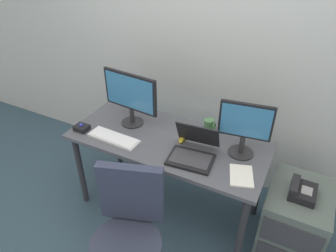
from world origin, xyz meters
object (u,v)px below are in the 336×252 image
object	(u,v)px
coffee_mug	(209,126)
keyboard	(114,138)
monitor_side	(245,126)
office_chair	(129,244)
laptop	(193,150)
banana	(184,136)
file_cabinet	(293,222)
monitor_main	(130,95)
desk_phone	(302,191)
trackball_mouse	(82,127)
paper_notepad	(241,176)

from	to	relation	value
coffee_mug	keyboard	bearing A→B (deg)	-144.28
monitor_side	coffee_mug	bearing A→B (deg)	152.24
office_chair	laptop	world-z (taller)	laptop
keyboard	banana	size ratio (longest dim) A/B	2.19
file_cabinet	keyboard	bearing A→B (deg)	-169.81
monitor_main	laptop	xyz separation A→B (m)	(0.61, -0.16, -0.21)
desk_phone	keyboard	size ratio (longest dim) A/B	0.48
laptop	trackball_mouse	world-z (taller)	laptop
monitor_side	trackball_mouse	distance (m)	1.26
office_chair	file_cabinet	bearing A→B (deg)	41.16
monitor_side	banana	xyz separation A→B (m)	(-0.44, -0.02, -0.21)
office_chair	monitor_side	xyz separation A→B (m)	(0.44, 0.82, 0.54)
office_chair	monitor_main	xyz separation A→B (m)	(-0.46, 0.80, 0.56)
office_chair	monitor_main	size ratio (longest dim) A/B	1.99
desk_phone	laptop	xyz separation A→B (m)	(-0.74, -0.13, 0.18)
keyboard	banana	distance (m)	0.53
trackball_mouse	banana	distance (m)	0.81
laptop	coffee_mug	distance (m)	0.34
file_cabinet	monitor_main	size ratio (longest dim) A/B	1.21
file_cabinet	monitor_side	world-z (taller)	monitor_side
desk_phone	office_chair	bearing A→B (deg)	-139.18
keyboard	desk_phone	bearing A→B (deg)	9.58
office_chair	keyboard	bearing A→B (deg)	130.51
monitor_main	banana	distance (m)	0.52
laptop	monitor_main	bearing A→B (deg)	165.00
coffee_mug	monitor_side	bearing A→B (deg)	-27.76
coffee_mug	banana	bearing A→B (deg)	-128.04
monitor_main	paper_notepad	size ratio (longest dim) A/B	2.31
trackball_mouse	banana	size ratio (longest dim) A/B	0.58
monitor_main	laptop	distance (m)	0.67
keyboard	paper_notepad	distance (m)	0.98
banana	laptop	bearing A→B (deg)	-48.39
office_chair	banana	distance (m)	0.86
laptop	paper_notepad	size ratio (longest dim) A/B	1.67
paper_notepad	laptop	bearing A→B (deg)	171.98
coffee_mug	paper_notepad	world-z (taller)	coffee_mug
monitor_side	laptop	xyz separation A→B (m)	(-0.29, -0.18, -0.18)
monitor_side	paper_notepad	world-z (taller)	monitor_side
desk_phone	banana	xyz separation A→B (m)	(-0.89, 0.03, 0.15)
laptop	monitor_side	bearing A→B (deg)	31.75
office_chair	laptop	size ratio (longest dim) A/B	2.76
monitor_main	monitor_side	world-z (taller)	monitor_main
monitor_main	trackball_mouse	size ratio (longest dim) A/B	4.37
office_chair	paper_notepad	xyz separation A→B (m)	(0.51, 0.59, 0.31)
keyboard	coffee_mug	bearing A→B (deg)	35.72
banana	trackball_mouse	bearing A→B (deg)	-160.92
desk_phone	keyboard	world-z (taller)	keyboard
file_cabinet	coffee_mug	world-z (taller)	coffee_mug
office_chair	banana	size ratio (longest dim) A/B	5.05
keyboard	file_cabinet	bearing A→B (deg)	10.19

